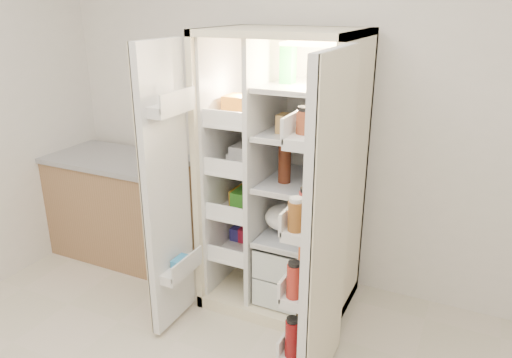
% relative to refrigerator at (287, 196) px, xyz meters
% --- Properties ---
extents(wall_back, '(4.00, 0.02, 2.70)m').
position_rel_refrigerator_xyz_m(wall_back, '(0.05, 0.35, 0.61)').
color(wall_back, silver).
rests_on(wall_back, floor).
extents(refrigerator, '(0.92, 0.70, 1.80)m').
position_rel_refrigerator_xyz_m(refrigerator, '(0.00, 0.00, 0.00)').
color(refrigerator, beige).
rests_on(refrigerator, floor).
extents(freezer_door, '(0.15, 0.40, 1.72)m').
position_rel_refrigerator_xyz_m(freezer_door, '(-0.51, -0.60, 0.15)').
color(freezer_door, silver).
rests_on(freezer_door, floor).
extents(fridge_door, '(0.17, 0.58, 1.72)m').
position_rel_refrigerator_xyz_m(fridge_door, '(0.47, -0.70, 0.13)').
color(fridge_door, silver).
rests_on(fridge_door, floor).
extents(kitchen_counter, '(1.13, 0.60, 0.82)m').
position_rel_refrigerator_xyz_m(kitchen_counter, '(-1.42, -0.01, -0.33)').
color(kitchen_counter, '#8D6746').
rests_on(kitchen_counter, floor).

